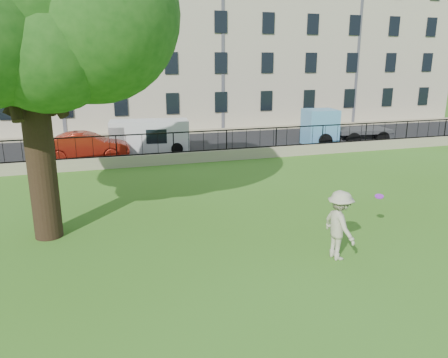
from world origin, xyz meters
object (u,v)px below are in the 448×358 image
object	(u,v)px
man	(339,225)
red_sedan	(87,146)
frisbee	(379,196)
white_van	(150,136)
blue_truck	(345,126)

from	to	relation	value
man	red_sedan	distance (m)	16.74
red_sedan	man	bearing A→B (deg)	-151.68
frisbee	red_sedan	size ratio (longest dim) A/B	0.06
frisbee	white_van	size ratio (longest dim) A/B	0.06
white_van	blue_truck	bearing A→B (deg)	3.30
man	frisbee	xyz separation A→B (m)	(2.01, 1.02, 0.35)
frisbee	blue_truck	distance (m)	16.21
blue_truck	red_sedan	bearing A→B (deg)	-174.61
man	white_van	distance (m)	16.58
blue_truck	man	bearing A→B (deg)	-116.98
man	red_sedan	size ratio (longest dim) A/B	0.43
red_sedan	blue_truck	world-z (taller)	blue_truck
frisbee	white_van	world-z (taller)	white_van
red_sedan	white_van	world-z (taller)	white_van
red_sedan	frisbee	bearing A→B (deg)	-143.98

